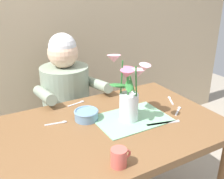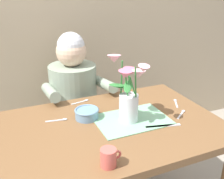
{
  "view_description": "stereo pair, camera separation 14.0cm",
  "coord_description": "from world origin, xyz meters",
  "px_view_note": "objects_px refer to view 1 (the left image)",
  "views": [
    {
      "loc": [
        -0.61,
        -1.07,
        1.45
      ],
      "look_at": [
        0.03,
        0.05,
        0.92
      ],
      "focal_mm": 42.38,
      "sensor_mm": 36.0,
      "label": 1
    },
    {
      "loc": [
        -0.48,
        -1.14,
        1.45
      ],
      "look_at": [
        0.03,
        0.05,
        0.92
      ],
      "focal_mm": 42.38,
      "sensor_mm": 36.0,
      "label": 2
    }
  ],
  "objects_px": {
    "ceramic_bowl": "(86,115)",
    "dinner_knife": "(163,123)",
    "seated_person": "(67,110)",
    "flower_vase": "(129,92)",
    "coffee_cup": "(119,157)"
  },
  "relations": [
    {
      "from": "ceramic_bowl",
      "to": "dinner_knife",
      "type": "bearing_deg",
      "value": -35.97
    },
    {
      "from": "seated_person",
      "to": "dinner_knife",
      "type": "distance_m",
      "value": 0.81
    },
    {
      "from": "flower_vase",
      "to": "dinner_knife",
      "type": "relative_size",
      "value": 1.94
    },
    {
      "from": "seated_person",
      "to": "coffee_cup",
      "type": "bearing_deg",
      "value": -97.61
    },
    {
      "from": "seated_person",
      "to": "coffee_cup",
      "type": "relative_size",
      "value": 12.2
    },
    {
      "from": "coffee_cup",
      "to": "ceramic_bowl",
      "type": "bearing_deg",
      "value": 83.75
    },
    {
      "from": "seated_person",
      "to": "coffee_cup",
      "type": "xyz_separation_m",
      "value": [
        -0.11,
        -0.92,
        0.22
      ]
    },
    {
      "from": "dinner_knife",
      "to": "coffee_cup",
      "type": "distance_m",
      "value": 0.43
    },
    {
      "from": "seated_person",
      "to": "dinner_knife",
      "type": "bearing_deg",
      "value": -70.32
    },
    {
      "from": "ceramic_bowl",
      "to": "dinner_knife",
      "type": "xyz_separation_m",
      "value": [
        0.34,
        -0.25,
        -0.03
      ]
    },
    {
      "from": "ceramic_bowl",
      "to": "coffee_cup",
      "type": "distance_m",
      "value": 0.43
    },
    {
      "from": "seated_person",
      "to": "dinner_knife",
      "type": "relative_size",
      "value": 5.97
    },
    {
      "from": "ceramic_bowl",
      "to": "coffee_cup",
      "type": "relative_size",
      "value": 1.46
    },
    {
      "from": "ceramic_bowl",
      "to": "dinner_knife",
      "type": "distance_m",
      "value": 0.42
    },
    {
      "from": "coffee_cup",
      "to": "dinner_knife",
      "type": "bearing_deg",
      "value": 25.1
    }
  ]
}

